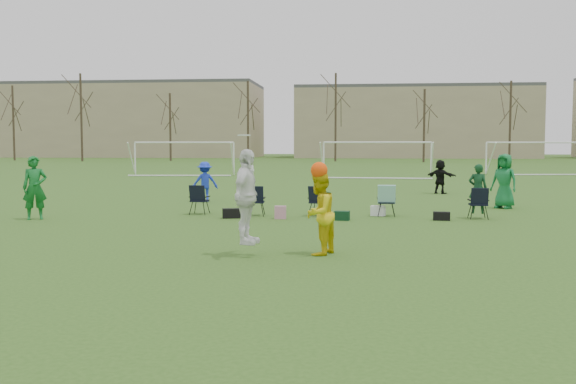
# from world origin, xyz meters

# --- Properties ---
(ground) EXTENTS (260.00, 260.00, 0.00)m
(ground) POSITION_xyz_m (0.00, 0.00, 0.00)
(ground) COLOR #2F551A
(ground) RESTS_ON ground
(fielder_green_near) EXTENTS (0.85, 0.75, 1.95)m
(fielder_green_near) POSITION_xyz_m (-7.23, 6.40, 0.97)
(fielder_green_near) COLOR #126525
(fielder_green_near) RESTS_ON ground
(fielder_blue) EXTENTS (1.17, 0.91, 1.59)m
(fielder_blue) POSITION_xyz_m (-3.45, 12.83, 0.80)
(fielder_blue) COLOR #1B35CE
(fielder_blue) RESTS_ON ground
(fielder_green_far) EXTENTS (1.14, 1.09, 1.96)m
(fielder_green_far) POSITION_xyz_m (7.84, 11.37, 0.98)
(fielder_green_far) COLOR #126A32
(fielder_green_far) RESTS_ON ground
(fielder_black) EXTENTS (1.44, 1.26, 1.58)m
(fielder_black) POSITION_xyz_m (6.46, 18.02, 0.79)
(fielder_black) COLOR black
(fielder_black) RESTS_ON ground
(center_contest) EXTENTS (2.26, 1.46, 2.51)m
(center_contest) POSITION_xyz_m (1.00, 0.87, 1.08)
(center_contest) COLOR white
(center_contest) RESTS_ON ground
(sideline_setup) EXTENTS (9.52, 1.74, 1.69)m
(sideline_setup) POSITION_xyz_m (2.28, 8.17, 0.51)
(sideline_setup) COLOR #103C1E
(sideline_setup) RESTS_ON ground
(goal_left) EXTENTS (7.39, 0.76, 2.46)m
(goal_left) POSITION_xyz_m (-10.00, 34.00, 1.92)
(goal_left) COLOR white
(goal_left) RESTS_ON ground
(goal_mid) EXTENTS (7.40, 0.63, 2.46)m
(goal_mid) POSITION_xyz_m (4.00, 32.00, 1.92)
(goal_mid) COLOR white
(goal_mid) RESTS_ON ground
(goal_right) EXTENTS (7.35, 1.14, 2.46)m
(goal_right) POSITION_xyz_m (16.00, 38.00, 1.92)
(goal_right) COLOR white
(goal_right) RESTS_ON ground
(tree_line) EXTENTS (110.28, 3.28, 11.40)m
(tree_line) POSITION_xyz_m (0.24, 69.85, 5.09)
(tree_line) COLOR #382B21
(tree_line) RESTS_ON ground
(building_row) EXTENTS (126.00, 16.00, 13.00)m
(building_row) POSITION_xyz_m (6.73, 96.00, 5.99)
(building_row) COLOR tan
(building_row) RESTS_ON ground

